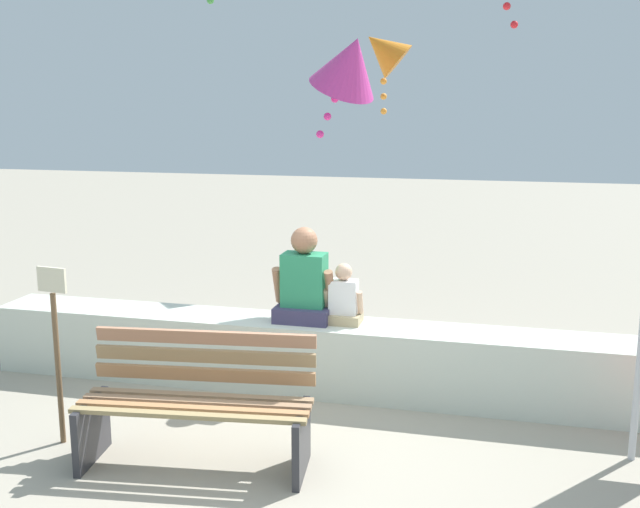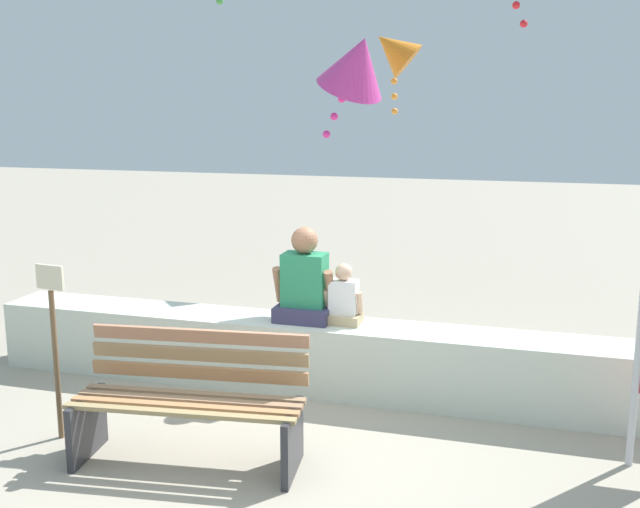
% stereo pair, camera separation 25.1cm
% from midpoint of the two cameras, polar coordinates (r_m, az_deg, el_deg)
% --- Properties ---
extents(ground_plane, '(40.00, 40.00, 0.00)m').
position_cam_midpoint_polar(ground_plane, '(5.61, -4.65, -14.65)').
color(ground_plane, '#9D9584').
extents(seawall_ledge, '(5.99, 0.54, 0.61)m').
position_cam_midpoint_polar(seawall_ledge, '(6.55, -1.32, -7.78)').
color(seawall_ledge, beige).
rests_on(seawall_ledge, ground).
extents(park_bench, '(1.65, 0.79, 0.88)m').
position_cam_midpoint_polar(park_bench, '(5.34, -10.71, -11.28)').
color(park_bench, '#978156').
rests_on(park_bench, ground).
extents(person_adult, '(0.53, 0.39, 0.82)m').
position_cam_midpoint_polar(person_adult, '(6.44, -2.32, -2.33)').
color(person_adult, '#363354').
rests_on(person_adult, seawall_ledge).
extents(person_child, '(0.34, 0.25, 0.52)m').
position_cam_midpoint_polar(person_child, '(6.38, 0.68, -3.52)').
color(person_child, tan).
rests_on(person_child, seawall_ledge).
extents(kite_magenta, '(1.16, 1.12, 1.18)m').
position_cam_midpoint_polar(kite_magenta, '(8.09, 1.34, 14.27)').
color(kite_magenta, '#DB3D9E').
extents(kite_orange, '(0.73, 0.72, 1.10)m').
position_cam_midpoint_polar(kite_orange, '(9.13, 4.04, 15.26)').
color(kite_orange, orange).
extents(sign_post, '(0.24, 0.05, 1.33)m').
position_cam_midpoint_polar(sign_post, '(5.78, -20.68, -6.23)').
color(sign_post, brown).
rests_on(sign_post, ground).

